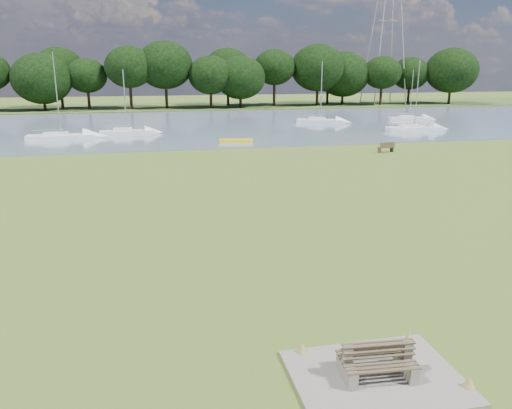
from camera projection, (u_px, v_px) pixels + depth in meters
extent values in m
plane|color=olive|center=(257.00, 218.00, 25.72)|extent=(220.00, 220.00, 0.00)
cube|color=slate|center=(189.00, 126.00, 65.26)|extent=(220.00, 40.00, 0.10)
cube|color=#4C6626|center=(176.00, 107.00, 93.50)|extent=(220.00, 20.00, 0.40)
cube|color=gray|center=(376.00, 377.00, 12.53)|extent=(4.20, 3.20, 0.10)
cube|color=gray|center=(347.00, 370.00, 12.35)|extent=(0.31, 1.09, 0.45)
cube|color=gray|center=(348.00, 356.00, 12.24)|extent=(0.24, 0.20, 0.57)
cube|color=gray|center=(406.00, 365.00, 12.55)|extent=(0.31, 1.09, 0.45)
cube|color=gray|center=(407.00, 351.00, 12.44)|extent=(0.24, 0.20, 0.57)
cube|color=brown|center=(382.00, 367.00, 12.06)|extent=(1.88, 0.55, 0.04)
cube|color=brown|center=(379.00, 350.00, 12.23)|extent=(1.85, 0.27, 0.45)
cube|color=brown|center=(372.00, 352.00, 12.71)|extent=(1.88, 0.55, 0.04)
cube|color=brown|center=(377.00, 347.00, 12.38)|extent=(1.85, 0.27, 0.45)
cube|color=brown|center=(380.00, 150.00, 44.82)|extent=(0.16, 0.47, 0.48)
cube|color=brown|center=(392.00, 149.00, 45.31)|extent=(0.16, 0.47, 0.48)
cube|color=brown|center=(386.00, 147.00, 45.00)|extent=(1.61, 0.73, 0.05)
cube|color=brown|center=(387.00, 145.00, 44.75)|extent=(1.53, 0.33, 0.46)
cube|color=yellow|center=(236.00, 141.00, 50.58)|extent=(3.48, 1.49, 0.34)
cylinder|color=#A9A9A9|center=(382.00, 19.00, 93.11)|extent=(0.23, 0.23, 31.45)
cylinder|color=#A9A9A9|center=(404.00, 20.00, 94.01)|extent=(0.23, 0.23, 31.45)
cylinder|color=#A9A9A9|center=(372.00, 21.00, 97.27)|extent=(0.23, 0.23, 31.45)
cylinder|color=#A9A9A9|center=(393.00, 21.00, 98.16)|extent=(0.23, 0.23, 31.45)
cylinder|color=black|center=(39.00, 99.00, 84.48)|extent=(0.51, 0.51, 3.91)
ellipsoid|color=black|center=(36.00, 69.00, 83.20)|extent=(7.18, 7.18, 6.10)
cylinder|color=black|center=(83.00, 97.00, 85.87)|extent=(0.51, 0.51, 4.21)
ellipsoid|color=black|center=(80.00, 66.00, 84.48)|extent=(8.21, 8.21, 6.98)
cylinder|color=black|center=(125.00, 99.00, 87.41)|extent=(0.51, 0.51, 3.32)
ellipsoid|color=black|center=(123.00, 75.00, 86.31)|extent=(9.23, 9.23, 7.85)
cylinder|color=black|center=(165.00, 98.00, 88.79)|extent=(0.51, 0.51, 3.62)
ellipsoid|color=black|center=(164.00, 72.00, 87.59)|extent=(7.18, 7.18, 6.10)
cylinder|color=black|center=(204.00, 97.00, 90.17)|extent=(0.51, 0.51, 3.91)
ellipsoid|color=black|center=(203.00, 69.00, 88.88)|extent=(8.21, 8.21, 6.98)
cylinder|color=black|center=(242.00, 95.00, 91.55)|extent=(0.51, 0.51, 4.21)
ellipsoid|color=black|center=(242.00, 66.00, 90.16)|extent=(9.23, 9.23, 7.85)
cylinder|color=black|center=(279.00, 97.00, 93.09)|extent=(0.51, 0.51, 3.32)
ellipsoid|color=black|center=(279.00, 75.00, 91.99)|extent=(7.18, 7.18, 6.10)
cylinder|color=black|center=(315.00, 96.00, 94.47)|extent=(0.51, 0.51, 3.62)
ellipsoid|color=black|center=(315.00, 72.00, 93.28)|extent=(8.21, 8.21, 6.98)
cylinder|color=black|center=(349.00, 95.00, 95.85)|extent=(0.51, 0.51, 3.91)
ellipsoid|color=black|center=(351.00, 69.00, 94.56)|extent=(9.23, 9.23, 7.85)
cylinder|color=black|center=(383.00, 93.00, 97.23)|extent=(0.51, 0.51, 4.21)
ellipsoid|color=black|center=(385.00, 66.00, 95.85)|extent=(7.18, 7.18, 6.10)
cylinder|color=black|center=(416.00, 95.00, 98.77)|extent=(0.51, 0.51, 3.32)
ellipsoid|color=black|center=(417.00, 74.00, 97.68)|extent=(8.21, 8.21, 6.98)
cylinder|color=black|center=(447.00, 94.00, 100.15)|extent=(0.51, 0.51, 3.62)
ellipsoid|color=black|center=(450.00, 71.00, 98.96)|extent=(9.23, 9.23, 7.85)
cube|color=white|center=(320.00, 120.00, 67.50)|extent=(6.48, 4.22, 0.70)
cube|color=white|center=(317.00, 117.00, 67.49)|extent=(2.59, 2.18, 0.45)
cylinder|color=#A5A8AD|center=(321.00, 91.00, 66.44)|extent=(0.12, 0.12, 7.56)
cube|color=white|center=(127.00, 132.00, 56.08)|extent=(6.06, 2.02, 0.70)
cube|color=white|center=(122.00, 128.00, 55.84)|extent=(2.16, 1.43, 0.45)
cylinder|color=#A5A8AD|center=(125.00, 100.00, 55.15)|extent=(0.12, 0.12, 6.60)
cube|color=white|center=(414.00, 128.00, 59.49)|extent=(6.66, 2.29, 0.67)
cube|color=white|center=(410.00, 125.00, 59.31)|extent=(2.39, 1.60, 0.43)
cylinder|color=#A5A8AD|center=(417.00, 94.00, 58.42)|extent=(0.12, 0.12, 7.66)
cube|color=white|center=(61.00, 136.00, 52.91)|extent=(7.01, 2.15, 0.65)
cube|color=white|center=(55.00, 132.00, 52.68)|extent=(2.48, 1.60, 0.42)
cylinder|color=#A5A8AD|center=(57.00, 94.00, 51.74)|extent=(0.11, 0.11, 8.44)
cube|color=white|center=(410.00, 118.00, 70.87)|extent=(5.94, 2.76, 0.61)
cube|color=white|center=(407.00, 116.00, 70.76)|extent=(2.22, 1.65, 0.39)
cylinder|color=#A5A8AD|center=(412.00, 94.00, 69.96)|extent=(0.10, 0.10, 6.49)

